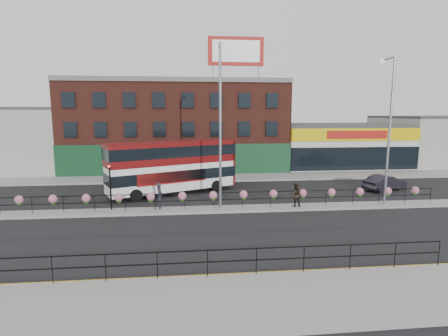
{
  "coord_description": "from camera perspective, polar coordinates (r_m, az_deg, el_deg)",
  "views": [
    {
      "loc": [
        -2.68,
        -23.39,
        6.69
      ],
      "look_at": [
        0.0,
        3.0,
        2.5
      ],
      "focal_mm": 28.0,
      "sensor_mm": 36.0,
      "label": 1
    }
  ],
  "objects": [
    {
      "name": "ground",
      "position": [
        24.47,
        0.71,
        -6.89
      ],
      "size": [
        120.0,
        120.0,
        0.0
      ],
      "primitive_type": "plane",
      "color": "black",
      "rests_on": "ground"
    },
    {
      "name": "south_pavement",
      "position": [
        13.44,
        6.92,
        -20.58
      ],
      "size": [
        60.0,
        4.0,
        0.15
      ],
      "primitive_type": "cube",
      "color": "gray",
      "rests_on": "ground"
    },
    {
      "name": "north_pavement",
      "position": [
        36.1,
        -1.44,
        -1.58
      ],
      "size": [
        60.0,
        4.0,
        0.15
      ],
      "primitive_type": "cube",
      "color": "gray",
      "rests_on": "ground"
    },
    {
      "name": "median",
      "position": [
        24.45,
        0.72,
        -6.72
      ],
      "size": [
        60.0,
        1.6,
        0.15
      ],
      "primitive_type": "cube",
      "color": "gray",
      "rests_on": "ground"
    },
    {
      "name": "yellow_line_inner",
      "position": [
        15.46,
        4.97,
        -16.67
      ],
      "size": [
        60.0,
        0.1,
        0.01
      ],
      "primitive_type": "cube",
      "color": "gold",
      "rests_on": "ground"
    },
    {
      "name": "yellow_line_outer",
      "position": [
        15.31,
        5.1,
        -16.95
      ],
      "size": [
        60.0,
        0.1,
        0.01
      ],
      "primitive_type": "cube",
      "color": "gold",
      "rests_on": "ground"
    },
    {
      "name": "brick_building",
      "position": [
        43.39,
        -7.59,
        6.83
      ],
      "size": [
        25.0,
        12.21,
        10.3
      ],
      "color": "brown",
      "rests_on": "ground"
    },
    {
      "name": "supermarket",
      "position": [
        47.32,
        17.51,
        3.66
      ],
      "size": [
        15.0,
        12.25,
        5.3
      ],
      "color": "silver",
      "rests_on": "ground"
    },
    {
      "name": "warehouse_west",
      "position": [
        48.55,
        -32.25,
        4.01
      ],
      "size": [
        15.5,
        12.0,
        7.3
      ],
      "color": "#A1A19C",
      "rests_on": "ground"
    },
    {
      "name": "warehouse_east",
      "position": [
        54.89,
        31.83,
        3.93
      ],
      "size": [
        14.5,
        12.0,
        6.3
      ],
      "color": "#A1A19C",
      "rests_on": "ground"
    },
    {
      "name": "billboard",
      "position": [
        39.26,
        1.96,
        18.49
      ],
      "size": [
        6.0,
        0.29,
        4.4
      ],
      "color": "#A51611",
      "rests_on": "brick_building"
    },
    {
      "name": "median_railing",
      "position": [
        24.21,
        0.72,
        -4.5
      ],
      "size": [
        30.04,
        0.56,
        1.23
      ],
      "color": "black",
      "rests_on": "median"
    },
    {
      "name": "south_railing",
      "position": [
        14.48,
        -2.72,
        -14.33
      ],
      "size": [
        20.04,
        0.05,
        1.12
      ],
      "color": "black",
      "rests_on": "south_pavement"
    },
    {
      "name": "double_decker_bus",
      "position": [
        29.29,
        -8.33,
        1.01
      ],
      "size": [
        10.85,
        6.78,
        4.36
      ],
      "color": "white",
      "rests_on": "ground"
    },
    {
      "name": "car",
      "position": [
        33.58,
        24.78,
        -2.18
      ],
      "size": [
        4.22,
        5.08,
        1.36
      ],
      "primitive_type": "imported",
      "rotation": [
        0.0,
        0.0,
        1.94
      ],
      "color": "#24232C",
      "rests_on": "ground"
    },
    {
      "name": "pedestrian_a",
      "position": [
        24.57,
        -10.46,
        -4.46
      ],
      "size": [
        0.69,
        0.49,
        1.79
      ],
      "primitive_type": "imported",
      "rotation": [
        0.0,
        0.0,
        1.62
      ],
      "color": "#27262E",
      "rests_on": "median"
    },
    {
      "name": "pedestrian_b",
      "position": [
        25.18,
        11.57,
        -4.3
      ],
      "size": [
        0.93,
        0.78,
        1.68
      ],
      "primitive_type": "imported",
      "rotation": [
        0.0,
        0.0,
        3.23
      ],
      "color": "black",
      "rests_on": "median"
    },
    {
      "name": "lamp_column_west",
      "position": [
        23.75,
        -0.68,
        9.05
      ],
      "size": [
        0.4,
        1.95,
        11.09
      ],
      "color": "gray",
      "rests_on": "median"
    },
    {
      "name": "lamp_column_east",
      "position": [
        27.52,
        25.25,
        7.41
      ],
      "size": [
        0.38,
        1.83,
        10.45
      ],
      "color": "gray",
      "rests_on": "median"
    },
    {
      "name": "traffic_light_median",
      "position": [
        24.73,
        -18.14,
        -1.3
      ],
      "size": [
        0.15,
        0.28,
        3.65
      ],
      "color": "black",
      "rests_on": "median"
    }
  ]
}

